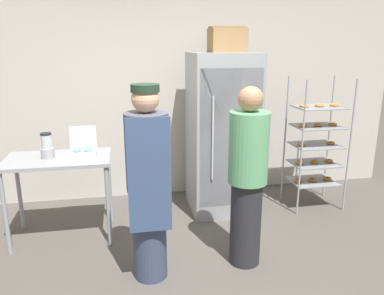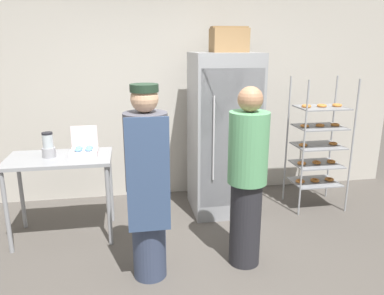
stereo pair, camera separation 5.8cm
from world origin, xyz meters
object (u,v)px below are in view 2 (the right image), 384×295
(refrigerator, at_px, (223,134))
(cardboard_storage_box, at_px, (229,40))
(person_baker, at_px, (147,182))
(blender_pitcher, at_px, (48,146))
(donut_box, at_px, (84,150))
(person_customer, at_px, (247,178))
(baking_rack, at_px, (318,145))

(refrigerator, xyz_separation_m, cardboard_storage_box, (0.06, 0.09, 1.10))
(person_baker, bearing_deg, blender_pitcher, 136.42)
(donut_box, bearing_deg, blender_pitcher, -172.80)
(blender_pitcher, distance_m, person_baker, 1.32)
(blender_pitcher, xyz_separation_m, person_customer, (1.85, -0.84, -0.15))
(refrigerator, height_order, person_baker, refrigerator)
(blender_pitcher, xyz_separation_m, person_baker, (0.95, -0.91, -0.12))
(blender_pitcher, distance_m, person_customer, 2.04)
(baking_rack, height_order, donut_box, baking_rack)
(blender_pitcher, bearing_deg, person_baker, -43.58)
(person_baker, height_order, person_customer, person_baker)
(person_customer, bearing_deg, person_baker, -175.99)
(baking_rack, xyz_separation_m, donut_box, (-2.78, -0.22, 0.14))
(refrigerator, height_order, blender_pitcher, refrigerator)
(person_baker, bearing_deg, person_customer, 4.01)
(blender_pitcher, relative_size, cardboard_storage_box, 0.62)
(cardboard_storage_box, distance_m, person_baker, 2.09)
(donut_box, bearing_deg, baking_rack, 4.58)
(refrigerator, bearing_deg, blender_pitcher, -168.85)
(donut_box, height_order, blender_pitcher, donut_box)
(person_customer, bearing_deg, cardboard_storage_box, 83.23)
(donut_box, relative_size, blender_pitcher, 1.10)
(cardboard_storage_box, bearing_deg, donut_box, -165.47)
(refrigerator, bearing_deg, person_customer, -94.35)
(blender_pitcher, height_order, person_baker, person_baker)
(blender_pitcher, bearing_deg, cardboard_storage_box, 13.30)
(person_customer, bearing_deg, blender_pitcher, 155.45)
(refrigerator, relative_size, donut_box, 6.76)
(donut_box, relative_size, person_customer, 0.17)
(blender_pitcher, bearing_deg, baking_rack, 4.87)
(donut_box, xyz_separation_m, person_baker, (0.61, -0.95, -0.05))
(baking_rack, bearing_deg, cardboard_storage_box, 169.52)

